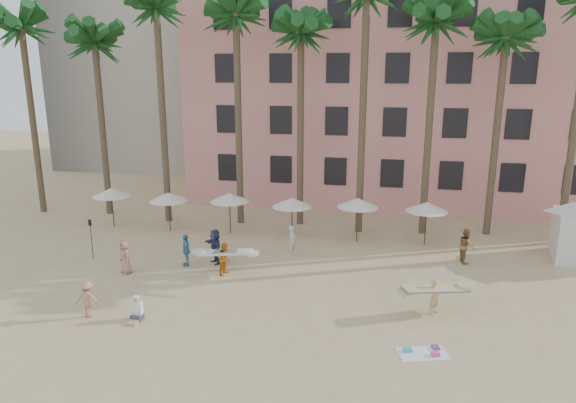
% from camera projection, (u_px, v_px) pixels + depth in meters
% --- Properties ---
extents(ground, '(120.00, 120.00, 0.00)m').
position_uv_depth(ground, '(259.00, 340.00, 19.80)').
color(ground, '#D1B789').
rests_on(ground, ground).
extents(pink_hotel, '(35.00, 14.00, 16.00)m').
position_uv_depth(pink_hotel, '(420.00, 97.00, 41.26)').
color(pink_hotel, pink).
rests_on(pink_hotel, ground).
extents(palm_row, '(44.40, 5.40, 16.30)m').
position_uv_depth(palm_row, '(324.00, 20.00, 30.73)').
color(palm_row, brown).
rests_on(palm_row, ground).
extents(umbrella_row, '(22.50, 2.70, 2.73)m').
position_uv_depth(umbrella_row, '(260.00, 200.00, 31.64)').
color(umbrella_row, '#332B23').
rests_on(umbrella_row, ground).
extents(beach_towel, '(2.01, 1.46, 0.14)m').
position_uv_depth(beach_towel, '(424.00, 352.00, 18.85)').
color(beach_towel, white).
rests_on(beach_towel, ground).
extents(carrier_yellow, '(2.97, 1.90, 1.60)m').
position_uv_depth(carrier_yellow, '(435.00, 293.00, 21.73)').
color(carrier_yellow, tan).
rests_on(carrier_yellow, ground).
extents(carrier_white, '(2.77, 0.98, 1.66)m').
position_uv_depth(carrier_white, '(225.00, 257.00, 25.98)').
color(carrier_white, orange).
rests_on(carrier_white, ground).
extents(beachgoers, '(18.20, 10.41, 1.90)m').
position_uv_depth(beachgoers, '(242.00, 254.00, 26.38)').
color(beachgoers, '#508EBB').
rests_on(beachgoers, ground).
extents(paddle, '(0.18, 0.04, 2.23)m').
position_uv_depth(paddle, '(91.00, 234.00, 28.01)').
color(paddle, black).
rests_on(paddle, ground).
extents(seated_man, '(0.46, 0.80, 1.04)m').
position_uv_depth(seated_man, '(136.00, 312.00, 21.26)').
color(seated_man, '#3F3F4C').
rests_on(seated_man, ground).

